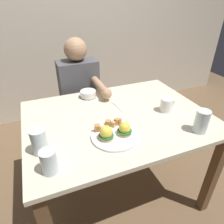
{
  "coord_description": "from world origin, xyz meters",
  "views": [
    {
      "loc": [
        -0.46,
        -1.03,
        1.45
      ],
      "look_at": [
        -0.04,
        0.0,
        0.78
      ],
      "focal_mm": 32.06,
      "sensor_mm": 36.0,
      "label": 1
    }
  ],
  "objects": [
    {
      "name": "ground_plane",
      "position": [
        0.0,
        0.0,
        0.0
      ],
      "size": [
        6.0,
        6.0,
        0.0
      ],
      "primitive_type": "plane",
      "color": "brown"
    },
    {
      "name": "water_glass_far",
      "position": [
        -0.5,
        -0.18,
        0.8
      ],
      "size": [
        0.08,
        0.08,
        0.14
      ],
      "color": "silver",
      "rests_on": "dining_table"
    },
    {
      "name": "coffee_mug",
      "position": [
        0.33,
        -0.06,
        0.79
      ],
      "size": [
        0.11,
        0.08,
        0.09
      ],
      "color": "white",
      "rests_on": "dining_table"
    },
    {
      "name": "water_glass_near",
      "position": [
        0.38,
        -0.34,
        0.8
      ],
      "size": [
        0.08,
        0.08,
        0.14
      ],
      "color": "silver",
      "rests_on": "dining_table"
    },
    {
      "name": "water_glass_extra",
      "position": [
        -0.48,
        -0.32,
        0.79
      ],
      "size": [
        0.07,
        0.07,
        0.12
      ],
      "color": "silver",
      "rests_on": "dining_table"
    },
    {
      "name": "diner_person",
      "position": [
        -0.11,
        0.6,
        0.65
      ],
      "size": [
        0.34,
        0.54,
        1.14
      ],
      "color": "#33333D",
      "rests_on": "ground_plane"
    },
    {
      "name": "eggs_benedict_plate",
      "position": [
        -0.11,
        -0.2,
        0.77
      ],
      "size": [
        0.27,
        0.27,
        0.09
      ],
      "color": "white",
      "rests_on": "dining_table"
    },
    {
      "name": "back_wall",
      "position": [
        0.0,
        1.5,
        1.3
      ],
      "size": [
        4.8,
        0.1,
        2.6
      ],
      "primitive_type": "cube",
      "color": "beige",
      "rests_on": "ground_plane"
    },
    {
      "name": "dining_table",
      "position": [
        0.0,
        0.0,
        0.63
      ],
      "size": [
        1.2,
        0.9,
        0.74
      ],
      "color": "beige",
      "rests_on": "ground_plane"
    },
    {
      "name": "fruit_bowl",
      "position": [
        -0.1,
        0.34,
        0.77
      ],
      "size": [
        0.12,
        0.12,
        0.05
      ],
      "color": "white",
      "rests_on": "dining_table"
    },
    {
      "name": "fork",
      "position": [
        0.05,
        0.13,
        0.74
      ],
      "size": [
        0.03,
        0.16,
        0.0
      ],
      "color": "silver",
      "rests_on": "dining_table"
    }
  ]
}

